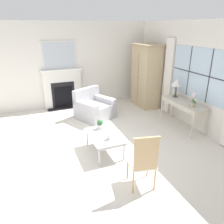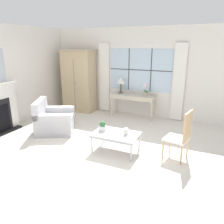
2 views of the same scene
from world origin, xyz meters
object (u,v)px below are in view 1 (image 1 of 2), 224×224
object	(u,v)px
fireplace	(62,86)
coffee_table	(104,137)
table_lamp	(177,83)
pillar_candle	(109,136)
potted_orchid	(193,101)
side_chair_wooden	(144,160)
armchair_upholstered	(94,109)
console_table	(183,105)
potted_plant_small	(100,124)
armoire	(146,76)

from	to	relation	value
fireplace	coffee_table	world-z (taller)	fireplace
table_lamp	pillar_candle	bearing A→B (deg)	-65.36
table_lamp	potted_orchid	world-z (taller)	table_lamp
table_lamp	side_chair_wooden	bearing A→B (deg)	-45.42
table_lamp	armchair_upholstered	size ratio (longest dim) A/B	0.41
armchair_upholstered	console_table	bearing A→B (deg)	53.57
potted_orchid	side_chair_wooden	size ratio (longest dim) A/B	0.39
side_chair_wooden	pillar_candle	xyz separation A→B (m)	(-1.12, -0.18, -0.08)
console_table	fireplace	bearing A→B (deg)	-135.45
potted_plant_small	console_table	bearing A→B (deg)	93.08
armchair_upholstered	coffee_table	xyz separation A→B (m)	(1.98, -0.39, 0.09)
armchair_upholstered	fireplace	bearing A→B (deg)	-151.18
pillar_candle	table_lamp	bearing A→B (deg)	114.64
potted_plant_small	side_chair_wooden	bearing A→B (deg)	6.86
potted_orchid	armoire	bearing A→B (deg)	179.98
armoire	console_table	size ratio (longest dim) A/B	1.48
potted_orchid	side_chair_wooden	bearing A→B (deg)	-57.18
potted_orchid	coffee_table	world-z (taller)	potted_orchid
console_table	coffee_table	distance (m)	2.50
armchair_upholstered	potted_orchid	bearing A→B (deg)	46.39
fireplace	potted_plant_small	size ratio (longest dim) A/B	9.72
side_chair_wooden	potted_plant_small	world-z (taller)	side_chair_wooden
potted_plant_small	fireplace	bearing A→B (deg)	-173.38
potted_orchid	potted_plant_small	size ratio (longest dim) A/B	1.80
fireplace	pillar_candle	xyz separation A→B (m)	(3.49, 0.36, -0.26)
armoire	side_chair_wooden	distance (m)	4.39
fireplace	coffee_table	xyz separation A→B (m)	(3.27, 0.33, -0.37)
table_lamp	side_chair_wooden	xyz separation A→B (m)	(2.25, -2.29, -0.56)
potted_orchid	coffee_table	distance (m)	2.45
table_lamp	potted_plant_small	bearing A→B (deg)	-76.83
coffee_table	pillar_candle	world-z (taller)	pillar_candle
table_lamp	coffee_table	bearing A→B (deg)	-69.96
side_chair_wooden	armchair_upholstered	bearing A→B (deg)	177.07
console_table	potted_plant_small	world-z (taller)	console_table
armoire	potted_plant_small	xyz separation A→B (m)	(2.11, -2.38, -0.51)
console_table	potted_orchid	world-z (taller)	potted_orchid
side_chair_wooden	potted_plant_small	xyz separation A→B (m)	(-1.67, -0.20, -0.03)
armchair_upholstered	side_chair_wooden	distance (m)	3.34
potted_plant_small	potted_orchid	bearing A→B (deg)	83.61
coffee_table	pillar_candle	distance (m)	0.25
side_chair_wooden	table_lamp	bearing A→B (deg)	134.58
armoire	side_chair_wooden	world-z (taller)	armoire
table_lamp	potted_plant_small	world-z (taller)	table_lamp
console_table	table_lamp	size ratio (longest dim) A/B	2.76
armoire	armchair_upholstered	xyz separation A→B (m)	(0.46, -2.01, -0.76)
fireplace	table_lamp	distance (m)	3.71
armchair_upholstered	side_chair_wooden	size ratio (longest dim) A/B	1.21
armchair_upholstered	side_chair_wooden	xyz separation A→B (m)	(3.32, -0.17, 0.28)
table_lamp	side_chair_wooden	size ratio (longest dim) A/B	0.49
fireplace	potted_orchid	size ratio (longest dim) A/B	5.39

